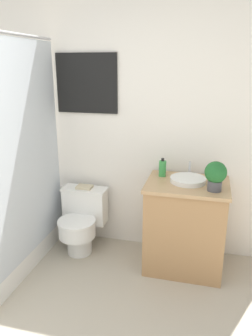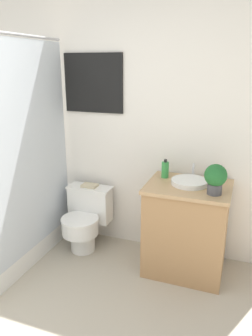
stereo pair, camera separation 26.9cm
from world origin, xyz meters
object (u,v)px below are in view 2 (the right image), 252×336
Objects in this scene: potted_plant at (215,178)px; book_on_tank at (90,185)px; toilet at (86,218)px; sink at (189,182)px; soap_bottle at (165,170)px.

potted_plant is 1.28m from book_on_tank.
sink reaches higher than toilet.
toilet is at bearing 179.09° from sink.
soap_bottle is at bearing 151.17° from potted_plant.
toilet is 1.12m from sink.
sink is at bearing -0.91° from toilet.
soap_bottle is 0.69× the size of potted_plant.
sink is 0.29m from potted_plant.
soap_bottle is (0.76, 0.08, 0.56)m from toilet.
potted_plant is (0.22, -0.15, 0.11)m from sink.
toilet is 3.63× the size of soap_bottle.
soap_bottle reaches higher than sink.
book_on_tank is (0.00, 0.11, 0.30)m from toilet.
soap_bottle is 1.10× the size of book_on_tank.
sink is 1.03m from book_on_tank.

